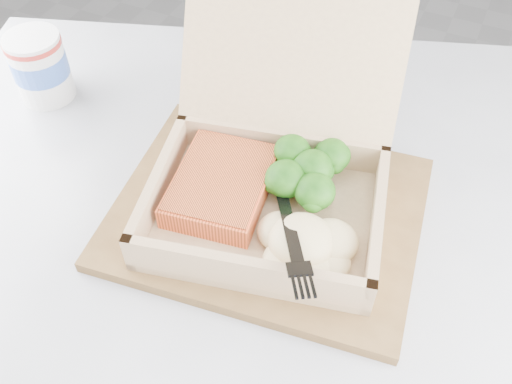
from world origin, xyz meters
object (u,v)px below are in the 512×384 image
at_px(cafe_table, 236,333).
at_px(paper_cup, 40,65).
at_px(takeout_container, 275,154).
at_px(serving_tray, 268,212).

relative_size(cafe_table, paper_cup, 11.32).
distance_m(takeout_container, paper_cup, 0.34).
height_order(serving_tray, paper_cup, paper_cup).
distance_m(serving_tray, paper_cup, 0.35).
bearing_deg(takeout_container, paper_cup, 161.63).
bearing_deg(cafe_table, paper_cup, 159.80).
height_order(serving_tray, takeout_container, takeout_container).
distance_m(serving_tray, takeout_container, 0.06).
relative_size(serving_tray, paper_cup, 3.60).
bearing_deg(paper_cup, cafe_table, -20.20).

